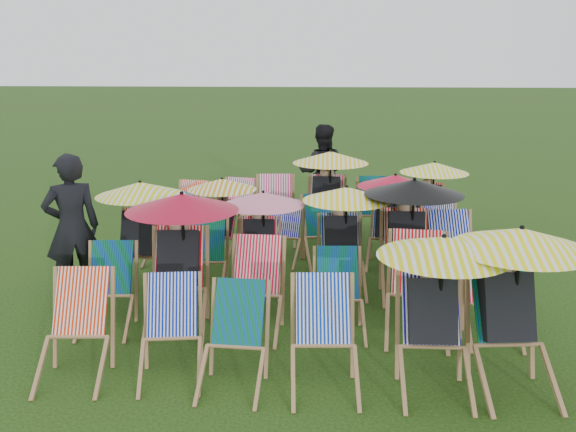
# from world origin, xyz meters

# --- Properties ---
(ground) EXTENTS (100.00, 100.00, 0.00)m
(ground) POSITION_xyz_m (0.00, 0.00, 0.00)
(ground) COLOR black
(ground) RESTS_ON ground
(deckchair_0) EXTENTS (0.67, 0.90, 0.93)m
(deckchair_0) POSITION_xyz_m (-1.96, -2.25, 0.47)
(deckchair_0) COLOR #9C7149
(deckchair_0) RESTS_ON ground
(deckchair_1) EXTENTS (0.69, 0.88, 0.88)m
(deckchair_1) POSITION_xyz_m (-1.09, -2.19, 0.44)
(deckchair_1) COLOR #9C7149
(deckchair_1) RESTS_ON ground
(deckchair_2) EXTENTS (0.64, 0.85, 0.88)m
(deckchair_2) POSITION_xyz_m (-0.49, -2.33, 0.44)
(deckchair_2) COLOR #9C7149
(deckchair_2) RESTS_ON ground
(deckchair_3) EXTENTS (0.67, 0.90, 0.94)m
(deckchair_3) POSITION_xyz_m (0.31, -2.31, 0.47)
(deckchair_3) COLOR #9C7149
(deckchair_3) RESTS_ON ground
(deckchair_4) EXTENTS (1.15, 1.20, 1.37)m
(deckchair_4) POSITION_xyz_m (1.28, -2.23, 0.72)
(deckchair_4) COLOR #9C7149
(deckchair_4) RESTS_ON ground
(deckchair_5) EXTENTS (1.21, 1.29, 1.44)m
(deckchair_5) POSITION_xyz_m (1.95, -2.19, 0.76)
(deckchair_5) COLOR #9C7149
(deckchair_5) RESTS_ON ground
(deckchair_6) EXTENTS (0.63, 0.85, 0.88)m
(deckchair_6) POSITION_xyz_m (-2.03, -1.16, 0.44)
(deckchair_6) COLOR #9C7149
(deckchair_6) RESTS_ON ground
(deckchair_7) EXTENTS (1.22, 1.29, 1.45)m
(deckchair_7) POSITION_xyz_m (-1.28, -1.00, 0.76)
(deckchair_7) COLOR #9C7149
(deckchair_7) RESTS_ON ground
(deckchair_8) EXTENTS (0.68, 0.92, 0.96)m
(deckchair_8) POSITION_xyz_m (-0.45, -1.15, 0.48)
(deckchair_8) COLOR #9C7149
(deckchair_8) RESTS_ON ground
(deckchair_9) EXTENTS (0.61, 0.82, 0.85)m
(deckchair_9) POSITION_xyz_m (0.46, -1.13, 0.43)
(deckchair_9) COLOR #9C7149
(deckchair_9) RESTS_ON ground
(deckchair_10) EXTENTS (0.77, 1.01, 1.03)m
(deckchair_10) POSITION_xyz_m (1.27, -1.14, 0.52)
(deckchair_10) COLOR #9C7149
(deckchair_10) RESTS_ON ground
(deckchair_11) EXTENTS (0.59, 0.82, 0.87)m
(deckchair_11) POSITION_xyz_m (2.04, -1.17, 0.43)
(deckchair_11) COLOR #9C7149
(deckchair_11) RESTS_ON ground
(deckchair_12) EXTENTS (1.12, 1.17, 1.33)m
(deckchair_12) POSITION_xyz_m (-2.08, 0.16, 0.70)
(deckchair_12) COLOR #9C7149
(deckchair_12) RESTS_ON ground
(deckchair_13) EXTENTS (0.57, 0.79, 0.85)m
(deckchair_13) POSITION_xyz_m (-1.20, 0.08, 0.42)
(deckchair_13) COLOR #9C7149
(deckchair_13) RESTS_ON ground
(deckchair_14) EXTENTS (1.04, 1.09, 1.23)m
(deckchair_14) POSITION_xyz_m (-0.51, 0.13, 0.65)
(deckchair_14) COLOR #9C7149
(deckchair_14) RESTS_ON ground
(deckchair_15) EXTENTS (1.10, 1.16, 1.30)m
(deckchair_15) POSITION_xyz_m (0.52, 0.15, 0.69)
(deckchair_15) COLOR #9C7149
(deckchair_15) RESTS_ON ground
(deckchair_16) EXTENTS (1.20, 1.24, 1.43)m
(deckchair_16) POSITION_xyz_m (1.32, 0.06, 0.75)
(deckchair_16) COLOR #9C7149
(deckchair_16) RESTS_ON ground
(deckchair_17) EXTENTS (0.77, 0.99, 0.99)m
(deckchair_17) POSITION_xyz_m (1.90, 0.02, 0.50)
(deckchair_17) COLOR #9C7149
(deckchair_17) RESTS_ON ground
(deckchair_18) EXTENTS (0.76, 0.96, 0.94)m
(deckchair_18) POSITION_xyz_m (-1.89, 1.19, 0.47)
(deckchair_18) COLOR #9C7149
(deckchair_18) RESTS_ON ground
(deckchair_19) EXTENTS (0.99, 1.06, 1.18)m
(deckchair_19) POSITION_xyz_m (-1.23, 1.27, 0.62)
(deckchair_19) COLOR #9C7149
(deckchair_19) RESTS_ON ground
(deckchair_20) EXTENTS (0.68, 0.85, 0.84)m
(deckchair_20) POSITION_xyz_m (-0.31, 1.26, 0.42)
(deckchair_20) COLOR #9C7149
(deckchair_20) RESTS_ON ground
(deckchair_21) EXTENTS (0.76, 0.95, 0.92)m
(deckchair_21) POSITION_xyz_m (0.30, 1.23, 0.46)
(deckchair_21) COLOR #9C7149
(deckchair_21) RESTS_ON ground
(deckchair_22) EXTENTS (1.06, 1.13, 1.26)m
(deckchair_22) POSITION_xyz_m (1.21, 1.25, 0.66)
(deckchair_22) COLOR #9C7149
(deckchair_22) RESTS_ON ground
(deckchair_23) EXTENTS (0.55, 0.77, 0.82)m
(deckchair_23) POSITION_xyz_m (1.91, 1.20, 0.41)
(deckchair_23) COLOR #9C7149
(deckchair_23) RESTS_ON ground
(deckchair_24) EXTENTS (0.71, 0.89, 0.88)m
(deckchair_24) POSITION_xyz_m (-1.92, 2.35, 0.44)
(deckchair_24) COLOR #9C7149
(deckchair_24) RESTS_ON ground
(deckchair_25) EXTENTS (0.76, 0.94, 0.92)m
(deckchair_25) POSITION_xyz_m (-1.17, 2.42, 0.46)
(deckchair_25) COLOR #9C7149
(deckchair_25) RESTS_ON ground
(deckchair_26) EXTENTS (0.73, 0.97, 1.00)m
(deckchair_26) POSITION_xyz_m (-0.49, 2.28, 0.50)
(deckchair_26) COLOR #9C7149
(deckchair_26) RESTS_ON ground
(deckchair_27) EXTENTS (1.19, 1.25, 1.41)m
(deckchair_27) POSITION_xyz_m (0.31, 2.36, 0.74)
(deckchair_27) COLOR #9C7149
(deckchair_27) RESTS_ON ground
(deckchair_28) EXTENTS (0.67, 0.91, 0.96)m
(deckchair_28) POSITION_xyz_m (1.11, 2.42, 0.48)
(deckchair_28) COLOR #9C7149
(deckchair_28) RESTS_ON ground
(deckchair_29) EXTENTS (1.06, 1.11, 1.26)m
(deckchair_29) POSITION_xyz_m (1.93, 2.34, 0.67)
(deckchair_29) COLOR #9C7149
(deckchair_29) RESTS_ON ground
(person_left) EXTENTS (0.78, 0.69, 1.79)m
(person_left) POSITION_xyz_m (-2.69, -0.35, 0.89)
(person_left) COLOR black
(person_left) RESTS_ON ground
(person_rear) EXTENTS (0.84, 0.66, 1.70)m
(person_rear) POSITION_xyz_m (0.22, 3.70, 0.85)
(person_rear) COLOR black
(person_rear) RESTS_ON ground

